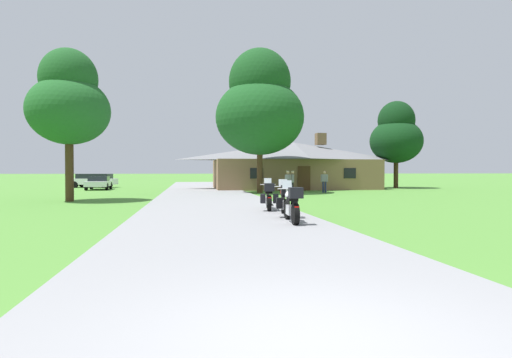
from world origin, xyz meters
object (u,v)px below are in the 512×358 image
(bystander_gray_shirt_near_lodge, at_px, (293,181))
(tree_by_lodge_front, at_px, (260,107))
(bystander_gray_shirt_beside_signpost, at_px, (324,181))
(tree_right_of_lodge, at_px, (396,135))
(motorcycle_orange_farthest_in_row, at_px, (269,197))
(bystander_gray_shirt_by_tree, at_px, (288,181))
(tree_left_near, at_px, (69,101))
(parked_white_suv_far_left, at_px, (93,180))
(motorcycle_white_nearest_to_camera, at_px, (292,205))
(motorcycle_red_second_in_row, at_px, (286,201))
(parked_white_sedan_far_left, at_px, (99,183))

(bystander_gray_shirt_near_lodge, distance_m, tree_by_lodge_front, 6.22)
(bystander_gray_shirt_beside_signpost, bearing_deg, tree_right_of_lodge, -118.98)
(motorcycle_orange_farthest_in_row, bearing_deg, bystander_gray_shirt_near_lodge, 79.85)
(bystander_gray_shirt_beside_signpost, height_order, bystander_gray_shirt_by_tree, bystander_gray_shirt_by_tree)
(tree_left_near, xyz_separation_m, parked_white_suv_far_left, (-3.17, 19.85, -4.71))
(motorcycle_white_nearest_to_camera, xyz_separation_m, motorcycle_red_second_in_row, (0.22, 1.82, -0.01))
(bystander_gray_shirt_beside_signpost, distance_m, bystander_gray_shirt_by_tree, 3.64)
(tree_left_near, bearing_deg, bystander_gray_shirt_beside_signpost, 21.57)
(bystander_gray_shirt_beside_signpost, bearing_deg, bystander_gray_shirt_by_tree, 50.10)
(tree_right_of_lodge, bearing_deg, bystander_gray_shirt_beside_signpost, -143.61)
(motorcycle_red_second_in_row, bearing_deg, bystander_gray_shirt_beside_signpost, 74.57)
(tree_by_lodge_front, xyz_separation_m, tree_left_near, (-11.78, -6.89, -1.06))
(motorcycle_orange_farthest_in_row, height_order, tree_right_of_lodge, tree_right_of_lodge)
(tree_left_near, bearing_deg, motorcycle_orange_farthest_in_row, -36.67)
(bystander_gray_shirt_by_tree, bearing_deg, bystander_gray_shirt_beside_signpost, 82.58)
(tree_right_of_lodge, bearing_deg, parked_white_sedan_far_left, 178.19)
(bystander_gray_shirt_beside_signpost, xyz_separation_m, parked_white_sedan_far_left, (-18.37, 8.09, -0.29))
(bystander_gray_shirt_beside_signpost, xyz_separation_m, tree_right_of_lodge, (9.77, 7.20, 4.29))
(motorcycle_white_nearest_to_camera, distance_m, motorcycle_red_second_in_row, 1.83)
(bystander_gray_shirt_beside_signpost, bearing_deg, tree_left_near, 46.20)
(bystander_gray_shirt_near_lodge, bearing_deg, motorcycle_red_second_in_row, 179.09)
(motorcycle_white_nearest_to_camera, xyz_separation_m, tree_by_lodge_front, (2.11, 18.32, 5.93))
(bystander_gray_shirt_beside_signpost, relative_size, tree_by_lodge_front, 0.15)
(bystander_gray_shirt_beside_signpost, distance_m, tree_left_near, 18.65)
(tree_by_lodge_front, height_order, tree_left_near, tree_by_lodge_front)
(bystander_gray_shirt_near_lodge, bearing_deg, motorcycle_white_nearest_to_camera, 179.96)
(motorcycle_white_nearest_to_camera, bearing_deg, tree_by_lodge_front, 87.17)
(parked_white_sedan_far_left, bearing_deg, bystander_gray_shirt_by_tree, -35.93)
(motorcycle_white_nearest_to_camera, height_order, bystander_gray_shirt_beside_signpost, bystander_gray_shirt_beside_signpost)
(motorcycle_orange_farthest_in_row, xyz_separation_m, tree_left_near, (-9.75, 7.26, 4.87))
(motorcycle_white_nearest_to_camera, distance_m, bystander_gray_shirt_beside_signpost, 19.44)
(bystander_gray_shirt_beside_signpost, distance_m, parked_white_suv_far_left, 23.96)
(motorcycle_orange_farthest_in_row, xyz_separation_m, parked_white_sedan_far_left, (-11.30, 22.00, 0.03))
(tree_by_lodge_front, distance_m, parked_white_suv_far_left, 20.61)
(bystander_gray_shirt_by_tree, bearing_deg, bystander_gray_shirt_near_lodge, 75.24)
(bystander_gray_shirt_beside_signpost, height_order, tree_left_near, tree_left_near)
(motorcycle_red_second_in_row, relative_size, bystander_gray_shirt_near_lodge, 1.23)
(bystander_gray_shirt_near_lodge, relative_size, parked_white_sedan_far_left, 0.39)
(tree_right_of_lodge, xyz_separation_m, tree_left_near, (-26.59, -13.85, 0.27))
(motorcycle_orange_farthest_in_row, distance_m, bystander_gray_shirt_beside_signpost, 15.61)
(bystander_gray_shirt_near_lodge, bearing_deg, tree_right_of_lodge, -41.42)
(bystander_gray_shirt_beside_signpost, height_order, tree_right_of_lodge, tree_right_of_lodge)
(bystander_gray_shirt_beside_signpost, bearing_deg, motorcycle_orange_farthest_in_row, 87.68)
(bystander_gray_shirt_near_lodge, distance_m, bystander_gray_shirt_beside_signpost, 3.23)
(parked_white_suv_far_left, bearing_deg, tree_by_lodge_front, -121.30)
(motorcycle_orange_farthest_in_row, xyz_separation_m, bystander_gray_shirt_near_lodge, (4.18, 12.47, 0.34))
(tree_by_lodge_front, distance_m, tree_right_of_lodge, 16.42)
(parked_white_suv_far_left, bearing_deg, motorcycle_red_second_in_row, -146.45)
(motorcycle_orange_farthest_in_row, relative_size, bystander_gray_shirt_by_tree, 1.23)
(bystander_gray_shirt_near_lodge, height_order, parked_white_suv_far_left, bystander_gray_shirt_near_lodge)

